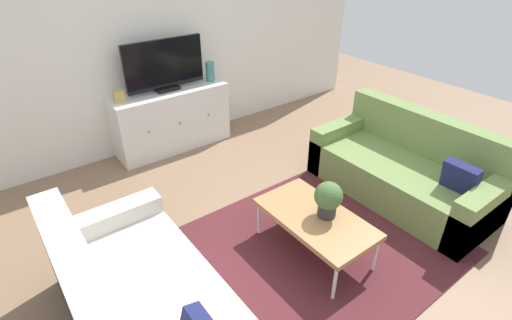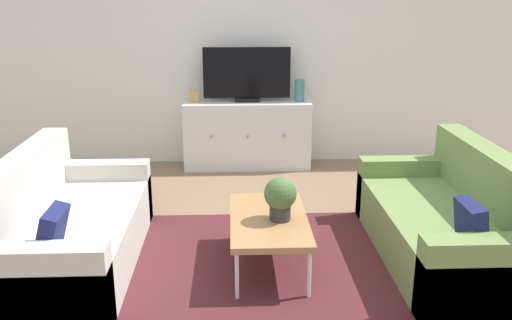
{
  "view_description": "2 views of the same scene",
  "coord_description": "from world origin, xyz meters",
  "px_view_note": "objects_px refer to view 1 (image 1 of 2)",
  "views": [
    {
      "loc": [
        -1.8,
        -1.82,
        2.38
      ],
      "look_at": [
        0.0,
        0.57,
        0.59
      ],
      "focal_mm": 26.88,
      "sensor_mm": 36.0,
      "label": 1
    },
    {
      "loc": [
        -0.19,
        -3.8,
        1.93
      ],
      "look_at": [
        0.0,
        0.57,
        0.59
      ],
      "focal_mm": 38.74,
      "sensor_mm": 36.0,
      "label": 2
    }
  ],
  "objects_px": {
    "couch_left_side": "(140,315)",
    "coffee_table": "(315,219)",
    "tv_console": "(172,119)",
    "mantel_clock": "(119,96)",
    "flat_screen_tv": "(164,66)",
    "glass_vase": "(210,71)",
    "couch_right_side": "(407,170)",
    "potted_plant": "(328,198)"
  },
  "relations": [
    {
      "from": "couch_left_side",
      "to": "potted_plant",
      "type": "xyz_separation_m",
      "value": [
        1.58,
        -0.1,
        0.29
      ]
    },
    {
      "from": "flat_screen_tv",
      "to": "couch_left_side",
      "type": "bearing_deg",
      "value": -120.53
    },
    {
      "from": "flat_screen_tv",
      "to": "glass_vase",
      "type": "xyz_separation_m",
      "value": [
        0.59,
        -0.02,
        -0.18
      ]
    },
    {
      "from": "flat_screen_tv",
      "to": "potted_plant",
      "type": "bearing_deg",
      "value": -86.24
    },
    {
      "from": "flat_screen_tv",
      "to": "tv_console",
      "type": "bearing_deg",
      "value": -90.0
    },
    {
      "from": "potted_plant",
      "to": "mantel_clock",
      "type": "height_order",
      "value": "mantel_clock"
    },
    {
      "from": "coffee_table",
      "to": "potted_plant",
      "type": "bearing_deg",
      "value": -30.1
    },
    {
      "from": "couch_left_side",
      "to": "coffee_table",
      "type": "relative_size",
      "value": 1.81
    },
    {
      "from": "coffee_table",
      "to": "glass_vase",
      "type": "distance_m",
      "value": 2.54
    },
    {
      "from": "coffee_table",
      "to": "mantel_clock",
      "type": "bearing_deg",
      "value": 105.53
    },
    {
      "from": "mantel_clock",
      "to": "couch_right_side",
      "type": "bearing_deg",
      "value": -49.11
    },
    {
      "from": "coffee_table",
      "to": "potted_plant",
      "type": "relative_size",
      "value": 3.2
    },
    {
      "from": "potted_plant",
      "to": "coffee_table",
      "type": "bearing_deg",
      "value": 149.9
    },
    {
      "from": "tv_console",
      "to": "glass_vase",
      "type": "height_order",
      "value": "glass_vase"
    },
    {
      "from": "potted_plant",
      "to": "flat_screen_tv",
      "type": "height_order",
      "value": "flat_screen_tv"
    },
    {
      "from": "couch_left_side",
      "to": "potted_plant",
      "type": "relative_size",
      "value": 5.79
    },
    {
      "from": "mantel_clock",
      "to": "flat_screen_tv",
      "type": "bearing_deg",
      "value": 1.95
    },
    {
      "from": "couch_left_side",
      "to": "tv_console",
      "type": "bearing_deg",
      "value": 59.26
    },
    {
      "from": "coffee_table",
      "to": "couch_right_side",
      "type": "bearing_deg",
      "value": 2.37
    },
    {
      "from": "couch_right_side",
      "to": "potted_plant",
      "type": "distance_m",
      "value": 1.34
    },
    {
      "from": "tv_console",
      "to": "glass_vase",
      "type": "xyz_separation_m",
      "value": [
        0.59,
        0.0,
        0.5
      ]
    },
    {
      "from": "potted_plant",
      "to": "tv_console",
      "type": "distance_m",
      "value": 2.49
    },
    {
      "from": "coffee_table",
      "to": "flat_screen_tv",
      "type": "relative_size",
      "value": 1.04
    },
    {
      "from": "couch_left_side",
      "to": "coffee_table",
      "type": "distance_m",
      "value": 1.5
    },
    {
      "from": "tv_console",
      "to": "mantel_clock",
      "type": "relative_size",
      "value": 10.89
    },
    {
      "from": "couch_right_side",
      "to": "flat_screen_tv",
      "type": "height_order",
      "value": "flat_screen_tv"
    },
    {
      "from": "flat_screen_tv",
      "to": "glass_vase",
      "type": "relative_size",
      "value": 3.96
    },
    {
      "from": "potted_plant",
      "to": "mantel_clock",
      "type": "bearing_deg",
      "value": 106.9
    },
    {
      "from": "tv_console",
      "to": "glass_vase",
      "type": "bearing_deg",
      "value": 0.0
    },
    {
      "from": "mantel_clock",
      "to": "potted_plant",
      "type": "bearing_deg",
      "value": -73.1
    },
    {
      "from": "glass_vase",
      "to": "mantel_clock",
      "type": "xyz_separation_m",
      "value": [
        -1.18,
        0.0,
        -0.06
      ]
    },
    {
      "from": "coffee_table",
      "to": "flat_screen_tv",
      "type": "bearing_deg",
      "value": 92.05
    },
    {
      "from": "flat_screen_tv",
      "to": "mantel_clock",
      "type": "bearing_deg",
      "value": -178.05
    },
    {
      "from": "mantel_clock",
      "to": "glass_vase",
      "type": "bearing_deg",
      "value": 0.0
    },
    {
      "from": "couch_left_side",
      "to": "tv_console",
      "type": "xyz_separation_m",
      "value": [
        1.41,
        2.37,
        0.11
      ]
    },
    {
      "from": "couch_left_side",
      "to": "mantel_clock",
      "type": "distance_m",
      "value": 2.57
    },
    {
      "from": "glass_vase",
      "to": "mantel_clock",
      "type": "bearing_deg",
      "value": 180.0
    },
    {
      "from": "flat_screen_tv",
      "to": "couch_right_side",
      "type": "bearing_deg",
      "value": -58.49
    },
    {
      "from": "couch_right_side",
      "to": "tv_console",
      "type": "height_order",
      "value": "couch_right_side"
    },
    {
      "from": "couch_left_side",
      "to": "tv_console",
      "type": "distance_m",
      "value": 2.76
    },
    {
      "from": "potted_plant",
      "to": "flat_screen_tv",
      "type": "bearing_deg",
      "value": 93.76
    },
    {
      "from": "couch_right_side",
      "to": "glass_vase",
      "type": "xyz_separation_m",
      "value": [
        -0.88,
        2.37,
        0.6
      ]
    }
  ]
}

